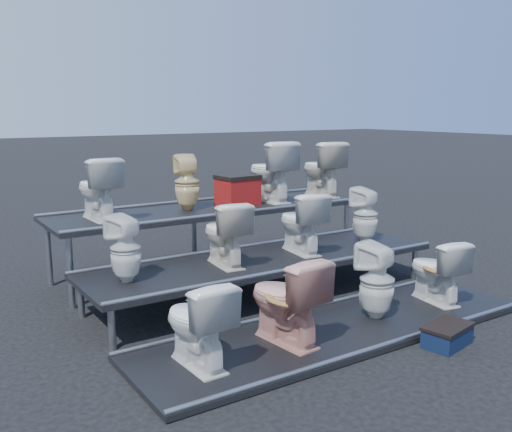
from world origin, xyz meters
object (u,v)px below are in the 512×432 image
toilet_8 (98,188)px  toilet_10 (270,171)px  toilet_4 (126,249)px  red_crate (238,192)px  toilet_2 (377,280)px  toilet_9 (187,182)px  toilet_0 (197,323)px  toilet_3 (436,270)px  toilet_7 (365,215)px  toilet_6 (301,222)px  toilet_11 (322,169)px  step_stool (447,337)px  toilet_1 (286,299)px  toilet_5 (225,233)px

toilet_8 → toilet_10: bearing=177.6°
toilet_4 → red_crate: size_ratio=1.35×
toilet_2 → toilet_9: 2.83m
toilet_8 → toilet_0: bearing=86.4°
toilet_4 → toilet_2: bearing=126.7°
toilet_3 → toilet_10: (-0.42, 2.60, 0.87)m
toilet_8 → toilet_7: bearing=154.4°
toilet_2 → toilet_6: 1.35m
toilet_4 → toilet_10: (2.62, 1.30, 0.49)m
toilet_10 → toilet_11: size_ratio=1.04×
red_crate → step_stool: size_ratio=1.06×
toilet_7 → toilet_11: (0.34, 1.30, 0.46)m
toilet_4 → toilet_1: bearing=105.6°
toilet_0 → toilet_6: bearing=-149.7°
toilet_7 → toilet_4: bearing=-10.9°
toilet_7 → toilet_9: size_ratio=0.98×
toilet_0 → toilet_4: size_ratio=1.10×
toilet_4 → toilet_8: size_ratio=0.91×
toilet_9 → toilet_11: size_ratio=0.88×
toilet_4 → step_stool: bearing=115.8°
toilet_0 → toilet_11: bearing=-144.9°
toilet_3 → toilet_9: 3.21m
toilet_3 → toilet_8: (-2.87, 2.60, 0.82)m
toilet_8 → toilet_10: (2.45, 0.00, 0.06)m
toilet_4 → toilet_7: 3.21m
toilet_2 → toilet_5: (-1.01, 1.30, 0.37)m
toilet_1 → toilet_9: (0.32, 2.60, 0.75)m
toilet_4 → toilet_10: 2.96m
toilet_3 → toilet_9: bearing=-47.6°
toilet_4 → toilet_8: (0.16, 1.30, 0.43)m
toilet_6 → toilet_11: (1.38, 1.30, 0.44)m
toilet_5 → step_stool: bearing=125.6°
toilet_11 → toilet_9: bearing=10.1°
toilet_0 → toilet_2: bearing=177.9°
toilet_9 → toilet_4: bearing=59.1°
toilet_8 → toilet_10: toilet_10 is taller
toilet_5 → red_crate: size_ratio=1.42×
toilet_0 → toilet_3: bearing=177.9°
toilet_4 → toilet_9: size_ratio=0.94×
toilet_6 → toilet_10: (0.45, 1.30, 0.46)m
toilet_6 → toilet_10: toilet_10 is taller
toilet_7 → toilet_10: toilet_10 is taller
toilet_7 → red_crate: 1.73m
toilet_0 → toilet_7: 3.38m
toilet_2 → toilet_5: size_ratio=1.09×
toilet_3 → toilet_5: size_ratio=0.99×
toilet_1 → toilet_11: size_ratio=0.99×
toilet_11 → red_crate: 1.50m
toilet_6 → toilet_7: (1.04, 0.00, -0.02)m
toilet_2 → toilet_11: (1.41, 2.60, 0.82)m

